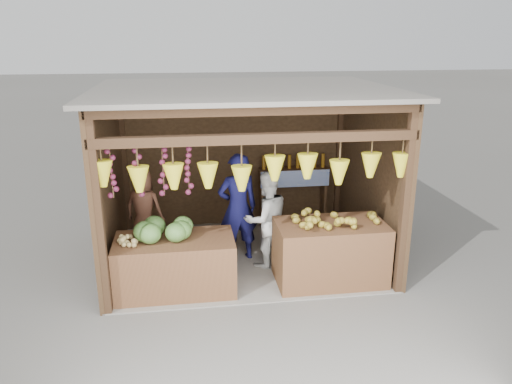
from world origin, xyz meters
TOP-DOWN VIEW (x-y plane):
  - ground at (0.00, 0.00)m, footprint 80.00×80.00m
  - stall_structure at (-0.03, -0.04)m, footprint 4.30×3.30m
  - back_shelf at (1.05, 1.28)m, footprint 1.25×0.32m
  - counter_left at (-1.08, -0.97)m, footprint 1.60×0.85m
  - counter_right at (1.08, -1.00)m, footprint 1.52×0.85m
  - stool at (-1.53, -0.00)m, footprint 0.32×0.32m
  - man_standing at (-0.12, -0.08)m, footprint 0.68×0.51m
  - woman_standing at (0.28, -0.35)m, footprint 0.85×0.75m
  - vendor_seated at (-1.53, -0.00)m, footprint 0.68×0.56m
  - melon_pile at (-1.18, -0.96)m, footprint 1.00×0.50m
  - tanfruit_pile at (-1.68, -1.04)m, footprint 0.34×0.40m
  - mango_pile at (1.19, -1.04)m, footprint 1.40×0.64m

SIDE VIEW (x-z plane):
  - ground at x=0.00m, z-range 0.00..0.00m
  - stool at x=-1.53m, z-range 0.00..0.30m
  - counter_left at x=-1.08m, z-range 0.00..0.77m
  - counter_right at x=1.08m, z-range 0.00..0.88m
  - woman_standing at x=0.28m, z-range 0.00..1.49m
  - tanfruit_pile at x=-1.68m, z-range 0.77..0.90m
  - man_standing at x=-0.12m, z-range 0.00..1.71m
  - back_shelf at x=1.05m, z-range 0.21..1.54m
  - vendor_seated at x=-1.53m, z-range 0.30..1.48m
  - melon_pile at x=-1.18m, z-range 0.77..1.09m
  - mango_pile at x=1.19m, z-range 0.88..1.10m
  - stall_structure at x=-0.03m, z-range 0.34..3.00m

